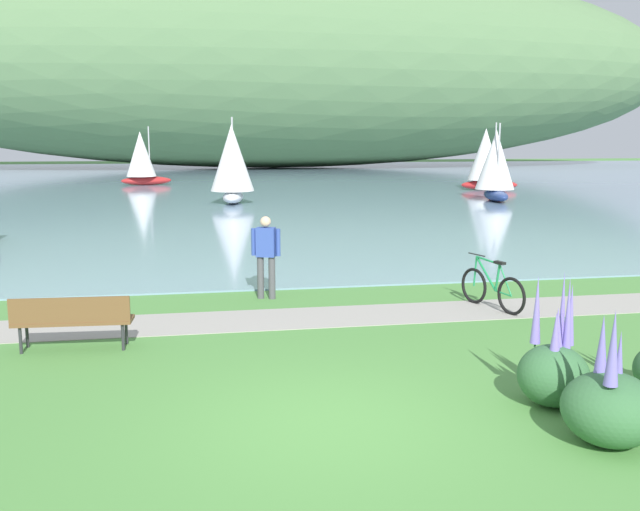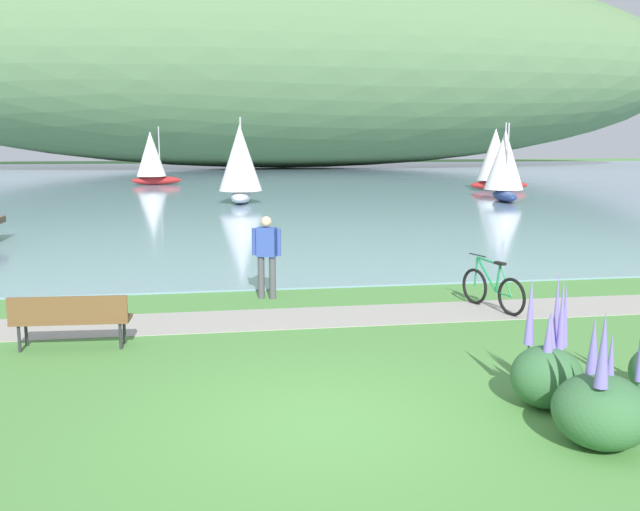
% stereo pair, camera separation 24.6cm
% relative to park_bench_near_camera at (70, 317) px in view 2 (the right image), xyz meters
% --- Properties ---
extents(ground_plane, '(200.00, 200.00, 0.00)m').
position_rel_park_bench_near_camera_xyz_m(ground_plane, '(3.43, -3.46, -0.52)').
color(ground_plane, '#518E42').
extents(bay_water, '(180.00, 80.00, 0.04)m').
position_rel_park_bench_near_camera_xyz_m(bay_water, '(3.43, 43.74, -0.50)').
color(bay_water, '#7A99B2').
rests_on(bay_water, ground).
extents(distant_hillside, '(96.90, 28.00, 22.73)m').
position_rel_park_bench_near_camera_xyz_m(distant_hillside, '(10.67, 67.81, 10.88)').
color(distant_hillside, '#567A4C').
rests_on(distant_hillside, bay_water).
extents(shoreline_path, '(60.00, 1.50, 0.01)m').
position_rel_park_bench_near_camera_xyz_m(shoreline_path, '(3.43, 1.30, -0.52)').
color(shoreline_path, '#A39E93').
rests_on(shoreline_path, ground).
extents(park_bench_near_camera, '(1.83, 0.58, 0.88)m').
position_rel_park_bench_near_camera_xyz_m(park_bench_near_camera, '(0.00, 0.00, 0.00)').
color(park_bench_near_camera, brown).
rests_on(park_bench_near_camera, ground).
extents(bicycle_leaning_near_bench, '(0.61, 1.70, 1.01)m').
position_rel_park_bench_near_camera_xyz_m(bicycle_leaning_near_bench, '(7.53, 1.35, -0.12)').
color(bicycle_leaning_near_bench, black).
rests_on(bicycle_leaning_near_bench, ground).
extents(person_at_shoreline, '(0.58, 0.33, 1.71)m').
position_rel_park_bench_near_camera_xyz_m(person_at_shoreline, '(3.32, 3.01, 0.46)').
color(person_at_shoreline, '#4C4C51').
rests_on(person_at_shoreline, ground).
extents(echium_bush_beside_closest, '(0.87, 0.87, 1.65)m').
position_rel_park_bench_near_camera_xyz_m(echium_bush_beside_closest, '(6.22, -3.40, -0.07)').
color(echium_bush_beside_closest, '#386B3D').
rests_on(echium_bush_beside_closest, ground).
extents(echium_bush_mid_cluster, '(1.04, 1.04, 1.68)m').
position_rel_park_bench_near_camera_xyz_m(echium_bush_mid_cluster, '(6.26, -4.53, -0.09)').
color(echium_bush_mid_cluster, '#386B3D').
rests_on(echium_bush_mid_cluster, ground).
extents(sailboat_nearest_to_shore, '(2.40, 3.76, 4.31)m').
position_rel_park_bench_near_camera_xyz_m(sailboat_nearest_to_shore, '(3.76, 24.16, 1.55)').
color(sailboat_nearest_to_shore, white).
rests_on(sailboat_nearest_to_shore, bay_water).
extents(sailboat_mid_bay, '(3.72, 2.44, 4.24)m').
position_rel_park_bench_near_camera_xyz_m(sailboat_mid_bay, '(20.12, 30.70, 1.52)').
color(sailboat_mid_bay, '#B22323').
rests_on(sailboat_mid_bay, bay_water).
extents(sailboat_toward_hillside, '(2.36, 3.54, 4.03)m').
position_rel_park_bench_near_camera_xyz_m(sailboat_toward_hillside, '(17.47, 23.37, 1.41)').
color(sailboat_toward_hillside, navy).
rests_on(sailboat_toward_hillside, bay_water).
extents(sailboat_far_off, '(3.60, 2.40, 4.09)m').
position_rel_park_bench_near_camera_xyz_m(sailboat_far_off, '(-1.78, 39.48, 1.44)').
color(sailboat_far_off, '#B22323').
rests_on(sailboat_far_off, bay_water).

